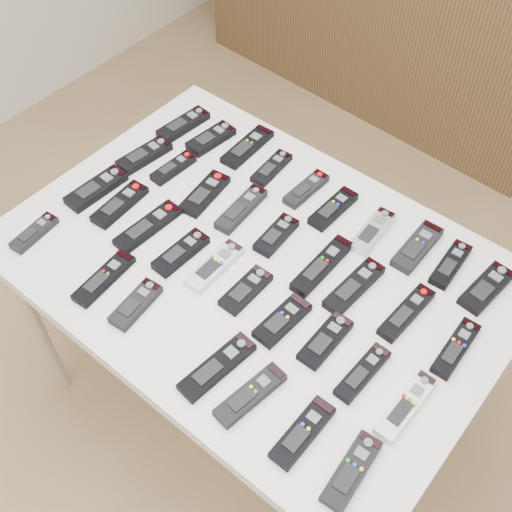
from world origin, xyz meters
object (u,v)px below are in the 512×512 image
Objects in this scene: remote_27 at (363,373)px; remote_32 at (217,367)px; remote_12 at (205,194)px; remote_35 at (352,471)px; sideboard at (381,12)px; remote_33 at (250,395)px; remote_11 at (173,168)px; remote_19 at (96,188)px; remote_9 at (486,288)px; remote_5 at (333,209)px; remote_13 at (241,209)px; remote_22 at (181,253)px; remote_20 at (120,204)px; remote_31 at (136,304)px; remote_2 at (247,147)px; remote_17 at (406,313)px; remote_7 at (417,247)px; remote_6 at (372,232)px; remote_15 at (322,266)px; remote_18 at (456,348)px; remote_4 at (306,189)px; remote_24 at (246,290)px; remote_1 at (211,139)px; remote_28 at (406,406)px; remote_0 at (183,125)px; remote_26 at (325,340)px; remote_25 at (282,320)px; remote_10 at (144,155)px; remote_8 at (450,264)px; remote_23 at (215,266)px; remote_3 at (272,168)px; remote_34 at (303,432)px; table at (256,275)px; remote_29 at (34,233)px; remote_30 at (104,278)px; remote_14 at (276,235)px; remote_21 at (148,226)px.

remote_32 is (-0.26, -0.19, 0.00)m from remote_27.
remote_35 reaches higher than remote_12.
sideboard is 2.23m from remote_33.
remote_19 reaches higher than remote_11.
remote_5 is at bearing -171.74° from remote_9.
remote_12 is 0.12m from remote_13.
remote_20 is at bearing 177.56° from remote_22.
remote_2 is at bearing 98.32° from remote_31.
remote_7 is at bearing 116.52° from remote_17.
remote_6 is at bearing 14.10° from remote_12.
remote_18 is at bearing 0.06° from remote_15.
remote_19 is 1.26× the size of remote_31.
remote_33 reaches higher than remote_32.
remote_4 reaches higher than remote_27.
remote_24 is 0.86× the size of remote_35.
remote_1 is 0.92× the size of remote_9.
remote_33 is at bearing -143.63° from remote_28.
remote_0 is 0.85m from remote_26.
remote_5 is 1.07× the size of remote_25.
remote_10 is at bearing 166.71° from remote_26.
remote_8 is 0.32m from remote_15.
remote_19 is 0.43m from remote_23.
remote_23 is (-0.02, -0.36, -0.00)m from remote_4.
remote_0 is at bearing 136.95° from remote_12.
remote_3 is at bearing 123.86° from remote_32.
remote_12 is at bearing -115.27° from remote_3.
remote_5 reaches higher than remote_25.
remote_34 reaches higher than remote_2.
remote_7 is 1.14× the size of remote_26.
table is 0.21m from remote_25.
remote_0 is at bearing 152.41° from remote_13.
remote_19 and remote_22 have the same top height.
remote_30 is at bearing -2.31° from remote_29.
remote_3 is at bearing 8.85° from remote_0.
remote_8 is 1.10× the size of remote_11.
remote_10 reaches higher than remote_11.
remote_2 is 0.99m from remote_35.
remote_14 is 0.15m from remote_15.
remote_29 is (-0.11, -0.57, -0.00)m from remote_1.
remote_21 is (-0.28, -0.19, -0.00)m from remote_14.
remote_23 is (0.07, -0.19, -0.00)m from remote_13.
remote_31 is at bearing -111.14° from remote_14.
remote_6 is at bearing 91.00° from remote_32.
remote_23 is at bearing -77.03° from remote_3.
remote_4 is at bearing 98.94° from remote_14.
remote_1 is 0.20m from remote_10.
remote_18 is at bearing -5.93° from remote_13.
remote_26 is at bearing 2.65° from remote_19.
remote_31 is (0.37, 0.01, 0.00)m from remote_29.
remote_5 is 0.57m from remote_10.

